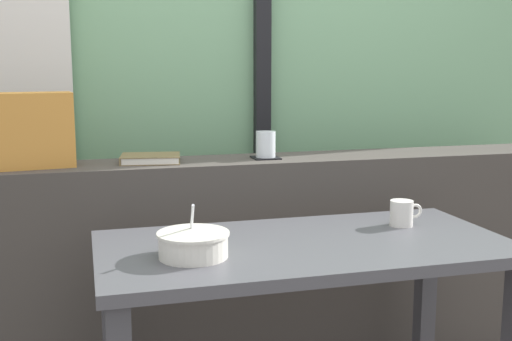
% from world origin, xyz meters
% --- Properties ---
extents(outdoor_backdrop, '(4.80, 0.08, 2.80)m').
position_xyz_m(outdoor_backdrop, '(0.00, 1.09, 1.40)').
color(outdoor_backdrop, '#7AAD7F').
rests_on(outdoor_backdrop, ground).
extents(window_divider_post, '(0.07, 0.05, 2.60)m').
position_xyz_m(window_divider_post, '(0.11, 1.02, 1.30)').
color(window_divider_post, black).
rests_on(window_divider_post, ground).
extents(dark_console_ledge, '(2.80, 0.29, 0.86)m').
position_xyz_m(dark_console_ledge, '(0.00, 0.55, 0.43)').
color(dark_console_ledge, '#423D38').
rests_on(dark_console_ledge, ground).
extents(breakfast_table, '(1.24, 0.61, 0.69)m').
position_xyz_m(breakfast_table, '(-0.05, -0.02, 0.58)').
color(breakfast_table, '#414145').
rests_on(breakfast_table, ground).
extents(coaster_square, '(0.10, 0.10, 0.00)m').
position_xyz_m(coaster_square, '(-0.01, 0.54, 0.86)').
color(coaster_square, black).
rests_on(coaster_square, dark_console_ledge).
extents(juice_glass, '(0.08, 0.08, 0.10)m').
position_xyz_m(juice_glass, '(-0.01, 0.54, 0.91)').
color(juice_glass, white).
rests_on(juice_glass, coaster_square).
extents(closed_book, '(0.23, 0.19, 0.03)m').
position_xyz_m(closed_book, '(-0.45, 0.56, 0.87)').
color(closed_book, brown).
rests_on(closed_book, dark_console_ledge).
extents(throw_pillow, '(0.33, 0.18, 0.26)m').
position_xyz_m(throw_pillow, '(-0.88, 0.55, 0.99)').
color(throw_pillow, '#D18938').
rests_on(throw_pillow, dark_console_ledge).
extents(soup_bowl, '(0.20, 0.20, 0.16)m').
position_xyz_m(soup_bowl, '(-0.40, -0.09, 0.72)').
color(soup_bowl, silver).
rests_on(soup_bowl, breakfast_table).
extents(ceramic_mug, '(0.11, 0.08, 0.08)m').
position_xyz_m(ceramic_mug, '(0.32, 0.08, 0.73)').
color(ceramic_mug, silver).
rests_on(ceramic_mug, breakfast_table).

